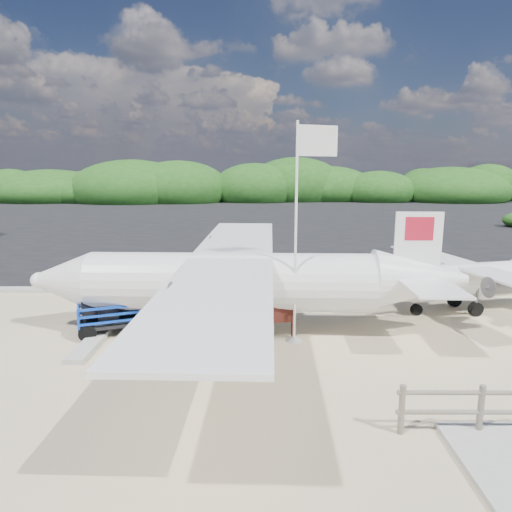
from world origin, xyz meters
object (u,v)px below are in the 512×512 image
(signboard, at_px, (266,340))
(aircraft_large, at_px, (495,237))
(crew_b, at_px, (306,279))
(crew_a, at_px, (131,286))
(aircraft_small, at_px, (189,218))
(baggage_cart, at_px, (118,332))
(flagpole, at_px, (294,341))

(signboard, height_order, aircraft_large, aircraft_large)
(crew_b, bearing_deg, crew_a, 3.23)
(crew_b, bearing_deg, aircraft_large, -133.98)
(crew_a, height_order, crew_b, crew_b)
(signboard, height_order, aircraft_small, aircraft_small)
(baggage_cart, distance_m, signboard, 4.62)
(flagpole, height_order, crew_b, flagpole)
(signboard, distance_m, aircraft_small, 33.05)
(flagpole, relative_size, crew_b, 3.38)
(flagpole, height_order, crew_a, flagpole)
(crew_b, bearing_deg, signboard, 66.38)
(crew_a, relative_size, crew_b, 0.84)
(signboard, relative_size, crew_a, 1.17)
(baggage_cart, relative_size, signboard, 1.33)
(flagpole, distance_m, crew_a, 6.59)
(crew_a, bearing_deg, aircraft_small, -61.99)
(signboard, relative_size, aircraft_large, 0.12)
(flagpole, bearing_deg, aircraft_large, 51.16)
(flagpole, relative_size, aircraft_small, 0.91)
(crew_a, xyz_separation_m, aircraft_small, (-2.26, 29.08, -0.78))
(aircraft_small, bearing_deg, baggage_cart, 80.54)
(aircraft_large, bearing_deg, crew_b, 48.27)
(signboard, bearing_deg, aircraft_large, 39.12)
(crew_a, bearing_deg, baggage_cart, 119.65)
(signboard, distance_m, crew_a, 5.87)
(aircraft_large, bearing_deg, aircraft_small, -25.74)
(baggage_cart, distance_m, flagpole, 5.43)
(crew_b, bearing_deg, aircraft_small, -73.81)
(signboard, distance_m, aircraft_large, 26.06)
(flagpole, xyz_separation_m, signboard, (-0.81, 0.08, 0.00))
(baggage_cart, relative_size, flagpole, 0.39)
(signboard, xyz_separation_m, aircraft_small, (-7.13, 32.28, 0.00))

